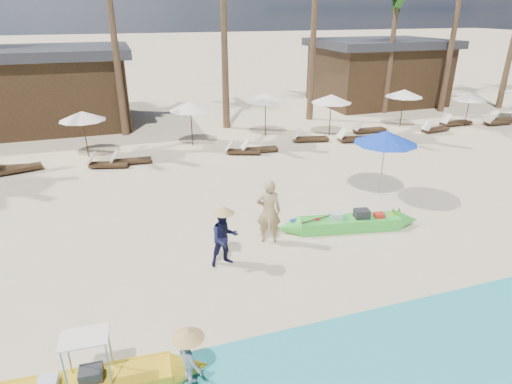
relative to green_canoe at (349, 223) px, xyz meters
name	(u,v)px	position (x,y,z in m)	size (l,w,h in m)	color
ground	(282,261)	(-2.58, -1.05, -0.21)	(240.00, 240.00, 0.00)	beige
green_canoe	(349,223)	(0.00, 0.00, 0.00)	(4.91, 1.23, 0.63)	green
tourist	(269,211)	(-2.56, 0.09, 0.74)	(0.70, 0.46, 1.91)	tan
vendor_green	(224,238)	(-4.05, -0.70, 0.56)	(0.75, 0.59, 1.55)	#141637
vendor_yellow	(190,358)	(-5.62, -4.39, 0.47)	(0.65, 0.37, 1.00)	gray
blue_umbrella	(386,137)	(2.41, 2.04, 1.92)	(2.19, 2.19, 2.36)	#99999E
lounger_3_right	(14,168)	(-10.55, 8.59, 0.00)	(1.99, 1.06, 0.65)	#382616
resort_parasol_4	(82,116)	(-7.74, 9.91, 1.66)	(2.02, 2.02, 2.08)	#382616
lounger_4_left	(8,166)	(-10.84, 8.98, -0.02)	(1.71, 0.75, 0.56)	#382616
lounger_4_right	(106,163)	(-6.97, 8.10, -0.02)	(1.77, 0.93, 0.58)	#382616
resort_parasol_5	(190,106)	(-2.90, 10.18, 1.71)	(2.07, 2.07, 2.14)	#382616
lounger_5_left	(129,160)	(-6.02, 8.26, -0.02)	(1.73, 0.62, 0.58)	#382616
resort_parasol_6	(266,97)	(1.10, 10.75, 1.80)	(2.16, 2.16, 2.23)	#382616
lounger_6_left	(241,150)	(-1.02, 8.05, -0.03)	(1.70, 1.03, 0.55)	#382616
lounger_6_right	(258,148)	(-0.21, 8.09, -0.02)	(1.76, 0.70, 0.58)	#382616
resort_parasol_7	(332,99)	(4.32, 9.67, 1.73)	(2.09, 2.09, 2.16)	#382616
lounger_7_left	(308,138)	(2.77, 8.93, 0.00)	(1.91, 0.93, 0.62)	#382616
lounger_7_right	(354,138)	(4.98, 8.19, 0.01)	(2.02, 0.89, 0.66)	#382616
resort_parasol_8	(404,93)	(8.99, 10.02, 1.68)	(2.04, 2.04, 2.10)	#382616
lounger_8_left	(368,129)	(6.52, 9.46, 0.00)	(1.87, 0.61, 0.63)	#382616
resort_parasol_9	(470,97)	(12.60, 8.97, 1.45)	(1.79, 1.79, 1.84)	#382616
lounger_9_left	(434,129)	(10.06, 8.46, -0.02)	(1.71, 0.71, 0.56)	#382616
lounger_9_right	(454,122)	(12.08, 9.25, 0.01)	(1.98, 0.69, 0.66)	#382616
lounger_10_left	(497,122)	(14.52, 8.59, -0.02)	(1.72, 0.59, 0.58)	#382616
lounger_10_right	(503,119)	(15.43, 8.99, 0.00)	(1.95, 1.02, 0.64)	#382616
pavilion_west	(31,88)	(-10.58, 16.45, 1.98)	(10.80, 6.60, 4.30)	#382616
pavilion_east	(378,71)	(11.42, 16.45, 1.98)	(8.80, 6.60, 4.30)	#382616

